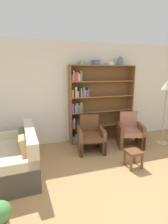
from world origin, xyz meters
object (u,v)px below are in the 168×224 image
(couch, at_px, (15,157))
(footstool, at_px, (133,154))
(bowl_cream, at_px, (96,62))
(bookshelf, at_px, (96,105))
(bowl_sage, at_px, (110,64))
(armchair_cushioned, at_px, (130,131))
(floor_lamp, at_px, (167,91))
(bowl_terracotta, at_px, (82,63))
(armchair_leather, at_px, (90,136))
(vase_tall, at_px, (120,62))

(couch, bearing_deg, footstool, -106.61)
(bowl_cream, distance_m, footstool, 2.55)
(bookshelf, relative_size, bowl_sage, 8.40)
(bowl_cream, xyz_separation_m, armchair_cushioned, (0.78, -0.59, -1.83))
(bowl_cream, xyz_separation_m, bowl_sage, (0.43, -0.00, -0.03))
(armchair_cushioned, height_order, floor_lamp, floor_lamp)
(bookshelf, relative_size, bowl_terracotta, 11.80)
(bowl_terracotta, relative_size, bowl_sage, 0.71)
(floor_lamp, distance_m, footstool, 2.10)
(armchair_leather, relative_size, floor_lamp, 0.50)
(bowl_sage, relative_size, armchair_leather, 0.29)
(bookshelf, bearing_deg, bowl_cream, -134.85)
(vase_tall, distance_m, couch, 3.62)
(bowl_cream, bearing_deg, bowl_sage, -0.00)
(couch, relative_size, armchair_cushioned, 2.01)
(bookshelf, height_order, bowl_cream, bowl_cream)
(bowl_sage, xyz_separation_m, vase_tall, (0.30, 0.00, 0.06))
(bookshelf, distance_m, couch, 2.52)
(armchair_leather, xyz_separation_m, floor_lamp, (2.07, -0.20, 1.08))
(couch, bearing_deg, bookshelf, -65.78)
(bowl_terracotta, xyz_separation_m, couch, (-1.73, -1.07, -1.90))
(floor_lamp, height_order, footstool, floor_lamp)
(bookshelf, bearing_deg, footstool, -83.48)
(bowl_sage, distance_m, armchair_cushioned, 1.93)
(bowl_cream, height_order, footstool, bowl_cream)
(bowl_sage, relative_size, armchair_cushioned, 0.29)
(couch, height_order, footstool, couch)
(bowl_terracotta, height_order, armchair_leather, bowl_terracotta)
(armchair_leather, distance_m, footstool, 1.21)
(bowl_sage, xyz_separation_m, footstool, (-0.22, -1.65, -1.90))
(vase_tall, xyz_separation_m, footstool, (-0.52, -1.65, -1.96))
(floor_lamp, bearing_deg, couch, -175.84)
(vase_tall, bearing_deg, armchair_cushioned, -85.12)
(bookshelf, height_order, couch, bookshelf)
(armchair_cushioned, relative_size, floor_lamp, 0.50)
(bowl_terracotta, distance_m, vase_tall, 1.13)
(couch, bearing_deg, floor_lamp, -88.42)
(bowl_cream, bearing_deg, couch, -153.41)
(bowl_cream, height_order, armchair_leather, bowl_cream)
(bowl_terracotta, relative_size, vase_tall, 0.78)
(bowl_terracotta, bearing_deg, bowl_cream, 0.00)
(bowl_sage, xyz_separation_m, floor_lamp, (1.29, -0.79, -0.72))
(bowl_terracotta, xyz_separation_m, floor_lamp, (2.11, -0.79, -0.73))
(couch, xyz_separation_m, armchair_leather, (1.77, 0.48, 0.09))
(bookshelf, bearing_deg, couch, -153.20)
(armchair_leather, height_order, armchair_cushioned, same)
(bowl_sage, height_order, vase_tall, vase_tall)
(vase_tall, bearing_deg, bookshelf, 178.44)
(bowl_sage, relative_size, vase_tall, 1.10)
(bowl_sage, relative_size, footstool, 0.70)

